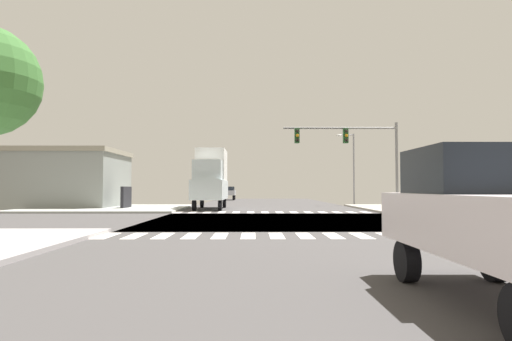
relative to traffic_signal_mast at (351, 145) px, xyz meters
name	(u,v)px	position (x,y,z in m)	size (l,w,h in m)	color
ground	(283,221)	(-5.26, -7.18, -4.70)	(90.00, 90.00, 0.05)	#413E3E
sidewalk_corner_ne	(434,208)	(7.74, 4.82, -4.61)	(12.00, 12.00, 0.14)	#A09B91
sidewalk_corner_nw	(111,208)	(-18.26, 4.82, -4.61)	(12.00, 12.00, 0.14)	#999D97
crosswalk_near	(291,236)	(-5.51, -14.48, -4.67)	(13.50, 2.00, 0.01)	white
crosswalk_far	(272,212)	(-5.51, 0.12, -4.67)	(13.50, 2.00, 0.01)	white
traffic_signal_mast	(351,145)	(0.00, 0.00, 0.00)	(7.99, 0.55, 6.26)	gray
street_lamp	(351,162)	(2.80, 12.38, -0.40)	(1.78, 0.32, 7.02)	gray
bank_building	(59,179)	(-23.46, 7.15, -2.20)	(11.97, 7.99, 4.94)	gray
pickup_nearside_1	(499,215)	(-3.26, -23.47, -3.38)	(2.00, 5.10, 2.35)	black
box_truck_leading_1	(211,177)	(-10.26, 4.95, -2.11)	(2.40, 7.20, 4.85)	black
sedan_trailing_2	(229,192)	(-10.26, 30.97, -3.56)	(1.80, 4.30, 1.88)	black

